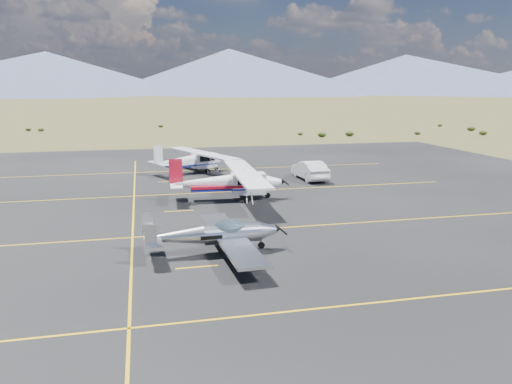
{
  "coord_description": "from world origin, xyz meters",
  "views": [
    {
      "loc": [
        -5.29,
        -25.66,
        8.31
      ],
      "look_at": [
        1.82,
        5.08,
        1.6
      ],
      "focal_mm": 35.0,
      "sensor_mm": 36.0,
      "label": 1
    }
  ],
  "objects_px": {
    "aircraft_cessna": "(229,181)",
    "aircraft_plain": "(192,160)",
    "sedan": "(310,170)",
    "aircraft_low_wing": "(216,234)"
  },
  "relations": [
    {
      "from": "aircraft_low_wing",
      "to": "sedan",
      "type": "height_order",
      "value": "aircraft_low_wing"
    },
    {
      "from": "aircraft_plain",
      "to": "sedan",
      "type": "height_order",
      "value": "aircraft_plain"
    },
    {
      "from": "aircraft_low_wing",
      "to": "aircraft_cessna",
      "type": "bearing_deg",
      "value": 73.98
    },
    {
      "from": "aircraft_cessna",
      "to": "aircraft_plain",
      "type": "xyz_separation_m",
      "value": [
        -1.41,
        12.5,
        -0.11
      ]
    },
    {
      "from": "aircraft_cessna",
      "to": "aircraft_plain",
      "type": "relative_size",
      "value": 1.12
    },
    {
      "from": "aircraft_low_wing",
      "to": "aircraft_cessna",
      "type": "height_order",
      "value": "aircraft_cessna"
    },
    {
      "from": "aircraft_low_wing",
      "to": "aircraft_plain",
      "type": "bearing_deg",
      "value": 83.86
    },
    {
      "from": "aircraft_cessna",
      "to": "aircraft_low_wing",
      "type": "bearing_deg",
      "value": -100.33
    },
    {
      "from": "aircraft_plain",
      "to": "aircraft_cessna",
      "type": "bearing_deg",
      "value": -106.22
    },
    {
      "from": "aircraft_plain",
      "to": "sedan",
      "type": "relative_size",
      "value": 2.15
    }
  ]
}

